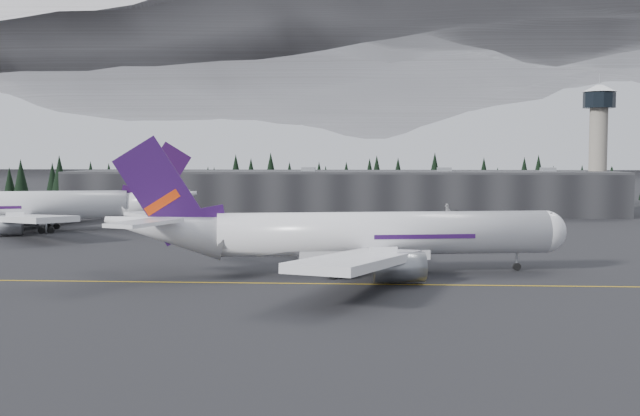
# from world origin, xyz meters

# --- Properties ---
(ground) EXTENTS (1400.00, 1400.00, 0.00)m
(ground) POSITION_xyz_m (0.00, 0.00, 0.00)
(ground) COLOR black
(ground) RESTS_ON ground
(taxiline) EXTENTS (400.00, 0.40, 0.02)m
(taxiline) POSITION_xyz_m (0.00, -2.00, 0.01)
(taxiline) COLOR gold
(taxiline) RESTS_ON ground
(terminal) EXTENTS (160.00, 30.00, 12.60)m
(terminal) POSITION_xyz_m (0.00, 125.00, 6.30)
(terminal) COLOR black
(terminal) RESTS_ON ground
(control_tower) EXTENTS (10.00, 10.00, 37.70)m
(control_tower) POSITION_xyz_m (75.00, 128.00, 23.41)
(control_tower) COLOR gray
(control_tower) RESTS_ON ground
(treeline) EXTENTS (360.00, 20.00, 15.00)m
(treeline) POSITION_xyz_m (0.00, 162.00, 7.50)
(treeline) COLOR black
(treeline) RESTS_ON ground
(mountain_ridge) EXTENTS (4400.00, 900.00, 420.00)m
(mountain_ridge) POSITION_xyz_m (0.00, 1000.00, 0.00)
(mountain_ridge) COLOR white
(mountain_ridge) RESTS_ON ground
(jet_main) EXTENTS (69.85, 63.99, 20.67)m
(jet_main) POSITION_xyz_m (4.40, 7.78, 5.83)
(jet_main) COLOR silver
(jet_main) RESTS_ON ground
(jet_parked) EXTENTS (69.14, 63.04, 20.70)m
(jet_parked) POSITION_xyz_m (-67.09, 67.66, 5.84)
(jet_parked) COLOR silver
(jet_parked) RESTS_ON ground
(gse_vehicle_a) EXTENTS (4.18, 5.88, 1.49)m
(gse_vehicle_a) POSITION_xyz_m (-52.88, 102.02, 0.74)
(gse_vehicle_a) COLOR silver
(gse_vehicle_a) RESTS_ON ground
(gse_vehicle_b) EXTENTS (4.29, 1.94, 1.43)m
(gse_vehicle_b) POSITION_xyz_m (29.49, 106.97, 0.71)
(gse_vehicle_b) COLOR silver
(gse_vehicle_b) RESTS_ON ground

